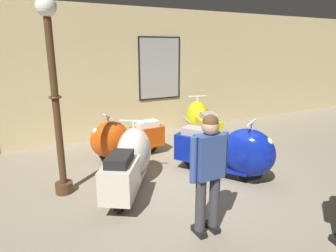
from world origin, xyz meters
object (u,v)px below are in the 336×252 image
at_px(lamppost, 54,89).
at_px(visitor_0, 209,167).
at_px(scooter_0, 131,160).
at_px(scooter_1, 122,139).
at_px(scooter_3, 201,121).
at_px(scooter_2, 231,152).

height_order(lamppost, visitor_0, lamppost).
relative_size(scooter_0, scooter_1, 1.09).
relative_size(scooter_1, lamppost, 0.55).
relative_size(scooter_1, scooter_3, 0.88).
relative_size(scooter_2, lamppost, 0.60).
height_order(scooter_2, visitor_0, visitor_0).
bearing_deg(lamppost, visitor_0, -53.75).
distance_m(scooter_2, scooter_3, 2.31).
distance_m(lamppost, visitor_0, 2.60).
height_order(scooter_0, scooter_2, scooter_2).
relative_size(scooter_0, scooter_3, 0.96).
bearing_deg(scooter_0, lamppost, 104.61).
xyz_separation_m(scooter_1, lamppost, (-1.36, -0.99, 1.26)).
height_order(scooter_0, visitor_0, visitor_0).
distance_m(scooter_0, lamppost, 1.64).
height_order(scooter_2, scooter_3, scooter_2).
bearing_deg(scooter_2, scooter_1, -173.33).
height_order(scooter_0, scooter_3, scooter_0).
height_order(scooter_3, visitor_0, visitor_0).
bearing_deg(scooter_3, visitor_0, 165.15).
xyz_separation_m(scooter_0, visitor_0, (0.42, -1.64, 0.40)).
height_order(scooter_0, lamppost, lamppost).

